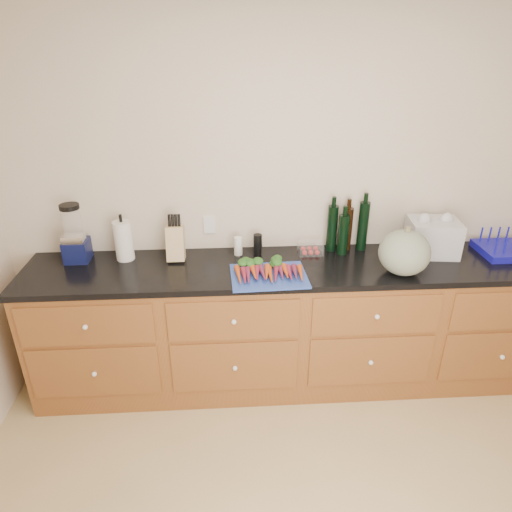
{
  "coord_description": "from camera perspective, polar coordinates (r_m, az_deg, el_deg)",
  "views": [
    {
      "loc": [
        -0.46,
        -1.38,
        2.3
      ],
      "look_at": [
        -0.3,
        1.2,
        1.06
      ],
      "focal_mm": 32.0,
      "sensor_mm": 36.0,
      "label": 1
    }
  ],
  "objects": [
    {
      "name": "grocery_bag",
      "position": [
        3.36,
        21.18,
        2.22
      ],
      "size": [
        0.36,
        0.3,
        0.24
      ],
      "primitive_type": null,
      "rotation": [
        0.0,
        0.0,
        -0.12
      ],
      "color": "silver",
      "rests_on": "countertop"
    },
    {
      "name": "cabinets",
      "position": [
        3.29,
        5.16,
        -8.73
      ],
      "size": [
        3.6,
        0.64,
        0.9
      ],
      "color": "brown",
      "rests_on": "ground"
    },
    {
      "name": "blender_appliance",
      "position": [
        3.24,
        -21.74,
        2.27
      ],
      "size": [
        0.16,
        0.16,
        0.4
      ],
      "color": "#0D1341",
      "rests_on": "countertop"
    },
    {
      "name": "canister_chrome",
      "position": [
        3.15,
        0.4,
        1.06
      ],
      "size": [
        0.04,
        0.04,
        0.1
      ],
      "primitive_type": "cylinder",
      "color": "silver",
      "rests_on": "countertop"
    },
    {
      "name": "wall_back",
      "position": [
        3.2,
        4.9,
        7.33
      ],
      "size": [
        4.1,
        0.05,
        2.6
      ],
      "primitive_type": "cube",
      "color": "beige",
      "rests_on": "ground"
    },
    {
      "name": "squash",
      "position": [
        3.0,
        18.05,
        0.4
      ],
      "size": [
        0.32,
        0.32,
        0.29
      ],
      "primitive_type": "ellipsoid",
      "color": "slate",
      "rests_on": "countertop"
    },
    {
      "name": "paper_towel",
      "position": [
        3.17,
        -16.22,
        1.85
      ],
      "size": [
        0.12,
        0.12,
        0.27
      ],
      "primitive_type": "cylinder",
      "color": "white",
      "rests_on": "countertop"
    },
    {
      "name": "countertop",
      "position": [
        3.05,
        5.49,
        -1.4
      ],
      "size": [
        3.64,
        0.62,
        0.04
      ],
      "primitive_type": "cube",
      "color": "black",
      "rests_on": "cabinets"
    },
    {
      "name": "cutting_board",
      "position": [
        2.87,
        1.61,
        -2.52
      ],
      "size": [
        0.49,
        0.38,
        0.01
      ],
      "primitive_type": "cube",
      "rotation": [
        0.0,
        0.0,
        0.04
      ],
      "color": "#2845A6",
      "rests_on": "countertop"
    },
    {
      "name": "dish_rack",
      "position": [
        3.62,
        29.03,
        0.85
      ],
      "size": [
        0.4,
        0.32,
        0.16
      ],
      "color": "#1412A2",
      "rests_on": "countertop"
    },
    {
      "name": "grinder_salt",
      "position": [
        3.14,
        -2.25,
        1.25
      ],
      "size": [
        0.06,
        0.06,
        0.13
      ],
      "primitive_type": "cylinder",
      "color": "white",
      "rests_on": "countertop"
    },
    {
      "name": "carrots",
      "position": [
        2.89,
        1.56,
        -1.71
      ],
      "size": [
        0.42,
        0.29,
        0.06
      ],
      "color": "#C64917",
      "rests_on": "cutting_board"
    },
    {
      "name": "bottles",
      "position": [
        3.23,
        11.26,
        3.3
      ],
      "size": [
        0.29,
        0.15,
        0.35
      ],
      "color": "black",
      "rests_on": "countertop"
    },
    {
      "name": "tomato_box",
      "position": [
        3.19,
        6.8,
        0.98
      ],
      "size": [
        0.17,
        0.13,
        0.08
      ],
      "primitive_type": "cube",
      "color": "white",
      "rests_on": "countertop"
    },
    {
      "name": "grinder_pepper",
      "position": [
        3.14,
        0.22,
        1.46
      ],
      "size": [
        0.06,
        0.06,
        0.15
      ],
      "primitive_type": "cylinder",
      "color": "black",
      "rests_on": "countertop"
    },
    {
      "name": "knife_block",
      "position": [
        3.1,
        -10.02,
        1.59
      ],
      "size": [
        0.12,
        0.12,
        0.23
      ],
      "primitive_type": "cube",
      "color": "tan",
      "rests_on": "countertop"
    }
  ]
}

